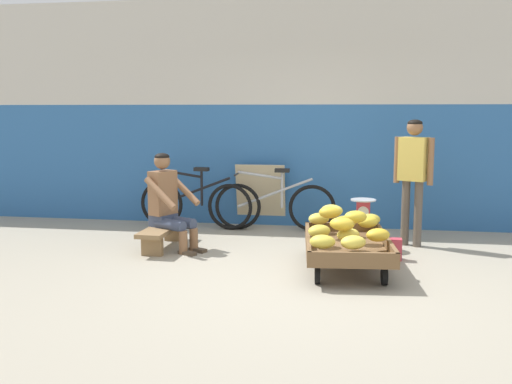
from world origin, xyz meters
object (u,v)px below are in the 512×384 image
(banana_cart, at_px, (347,247))
(customer_adult, at_px, (413,168))
(bicycle_far_left, at_px, (274,205))
(sign_board, at_px, (261,195))
(weighing_scale, at_px, (363,211))
(bicycle_near_left, at_px, (195,203))
(plastic_crate, at_px, (362,236))
(vendor_seated, at_px, (168,202))
(low_bench, at_px, (164,231))
(shopping_bag, at_px, (393,249))

(banana_cart, xyz_separation_m, customer_adult, (0.76, 1.23, 0.71))
(bicycle_far_left, xyz_separation_m, sign_board, (-0.24, 0.31, 0.09))
(weighing_scale, xyz_separation_m, bicycle_near_left, (-2.30, 0.85, -0.10))
(plastic_crate, distance_m, sign_board, 1.86)
(bicycle_near_left, xyz_separation_m, bicycle_far_left, (1.12, 0.01, 0.00))
(weighing_scale, xyz_separation_m, bicycle_far_left, (-1.18, 0.86, -0.10))
(bicycle_near_left, xyz_separation_m, customer_adult, (2.88, -0.62, 0.60))
(vendor_seated, relative_size, plastic_crate, 3.17)
(plastic_crate, bearing_deg, sign_board, 140.57)
(plastic_crate, distance_m, bicycle_near_left, 2.46)
(customer_adult, bearing_deg, bicycle_far_left, 160.53)
(customer_adult, bearing_deg, weighing_scale, -158.11)
(bicycle_near_left, bearing_deg, bicycle_far_left, 0.29)
(banana_cart, bearing_deg, vendor_seated, 164.38)
(customer_adult, bearing_deg, banana_cart, -121.76)
(banana_cart, bearing_deg, low_bench, 163.96)
(vendor_seated, bearing_deg, plastic_crate, 10.21)
(vendor_seated, relative_size, weighing_scale, 3.80)
(plastic_crate, relative_size, weighing_scale, 1.20)
(bicycle_near_left, bearing_deg, customer_adult, -12.08)
(bicycle_far_left, distance_m, customer_adult, 1.96)
(low_bench, xyz_separation_m, weighing_scale, (2.35, 0.37, 0.25))
(bicycle_far_left, height_order, customer_adult, customer_adult)
(banana_cart, xyz_separation_m, low_bench, (-2.18, 0.63, -0.04))
(low_bench, height_order, customer_adult, customer_adult)
(sign_board, bearing_deg, customer_adult, -24.96)
(low_bench, distance_m, sign_board, 1.81)
(plastic_crate, height_order, bicycle_far_left, bicycle_far_left)
(customer_adult, bearing_deg, plastic_crate, -158.21)
(banana_cart, height_order, low_bench, banana_cart)
(plastic_crate, relative_size, bicycle_near_left, 0.22)
(plastic_crate, bearing_deg, vendor_seated, -169.79)
(bicycle_far_left, bearing_deg, low_bench, -133.73)
(vendor_seated, distance_m, plastic_crate, 2.35)
(plastic_crate, bearing_deg, customer_adult, 21.79)
(banana_cart, height_order, bicycle_far_left, bicycle_far_left)
(weighing_scale, distance_m, customer_adult, 0.80)
(weighing_scale, height_order, shopping_bag, weighing_scale)
(customer_adult, bearing_deg, vendor_seated, -167.31)
(weighing_scale, bearing_deg, bicycle_near_left, 159.67)
(vendor_seated, bearing_deg, shopping_bag, -1.98)
(shopping_bag, bearing_deg, bicycle_far_left, 137.99)
(bicycle_near_left, bearing_deg, sign_board, 19.62)
(banana_cart, height_order, weighing_scale, weighing_scale)
(vendor_seated, height_order, bicycle_far_left, vendor_seated)
(weighing_scale, bearing_deg, bicycle_far_left, 143.94)
(vendor_seated, xyz_separation_m, sign_board, (0.86, 1.57, -0.13))
(customer_adult, bearing_deg, sign_board, 155.04)
(plastic_crate, distance_m, bicycle_far_left, 1.47)
(weighing_scale, distance_m, sign_board, 1.84)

